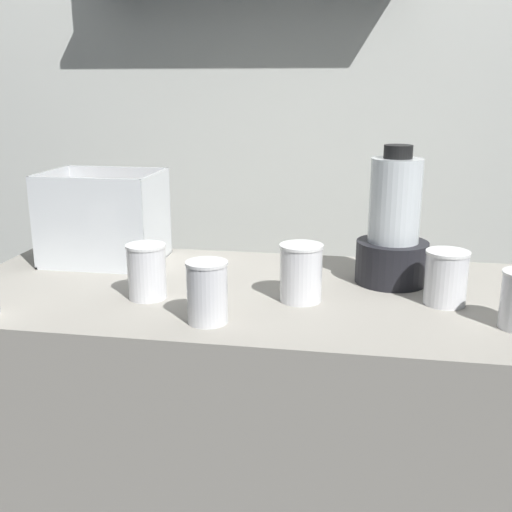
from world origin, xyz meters
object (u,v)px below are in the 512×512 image
(carrot_display_bin, at_px, (106,234))
(juice_cup_beet_left, at_px, (147,274))
(blender_pitcher, at_px, (393,231))
(juice_cup_carrot_middle, at_px, (207,295))
(juice_cup_beet_far_right, at_px, (446,281))
(juice_cup_mango_right, at_px, (301,275))

(carrot_display_bin, bearing_deg, juice_cup_beet_left, -52.28)
(blender_pitcher, xyz_separation_m, juice_cup_carrot_middle, (-0.37, -0.32, -0.07))
(juice_cup_beet_far_right, bearing_deg, juice_cup_beet_left, -173.61)
(carrot_display_bin, height_order, juice_cup_mango_right, carrot_display_bin)
(blender_pitcher, bearing_deg, juice_cup_carrot_middle, -138.68)
(blender_pitcher, bearing_deg, juice_cup_beet_far_right, -51.18)
(juice_cup_beet_far_right, bearing_deg, blender_pitcher, 128.82)
(blender_pitcher, relative_size, juice_cup_carrot_middle, 2.60)
(juice_cup_beet_left, bearing_deg, blender_pitcher, 21.14)
(carrot_display_bin, height_order, blender_pitcher, blender_pitcher)
(juice_cup_mango_right, bearing_deg, carrot_display_bin, 157.36)
(blender_pitcher, distance_m, juice_cup_beet_far_right, 0.19)
(blender_pitcher, relative_size, juice_cup_beet_left, 2.67)
(juice_cup_beet_left, relative_size, juice_cup_carrot_middle, 0.97)
(blender_pitcher, xyz_separation_m, juice_cup_mango_right, (-0.20, -0.17, -0.07))
(carrot_display_bin, distance_m, juice_cup_beet_far_right, 0.87)
(juice_cup_beet_left, distance_m, juice_cup_carrot_middle, 0.20)
(juice_cup_carrot_middle, xyz_separation_m, juice_cup_mango_right, (0.17, 0.16, 0.00))
(carrot_display_bin, bearing_deg, blender_pitcher, -4.66)
(blender_pitcher, height_order, juice_cup_mango_right, blender_pitcher)
(juice_cup_carrot_middle, bearing_deg, blender_pitcher, 41.32)
(blender_pitcher, height_order, juice_cup_beet_left, blender_pitcher)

